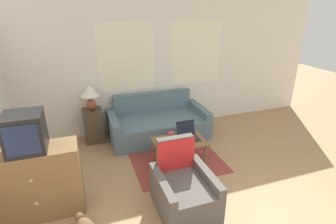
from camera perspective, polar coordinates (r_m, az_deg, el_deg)
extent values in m
cube|color=white|center=(5.52, -0.31, 9.78)|extent=(6.97, 0.05, 2.60)
cube|color=white|center=(5.24, -9.08, 11.63)|extent=(1.10, 0.01, 1.30)
cube|color=white|center=(5.70, 6.19, 12.60)|extent=(1.10, 0.01, 1.30)
cube|color=brown|center=(4.93, 0.17, -8.05)|extent=(1.51, 2.09, 0.01)
cube|color=slate|center=(5.27, -2.06, -3.47)|extent=(1.63, 0.95, 0.41)
cube|color=slate|center=(5.55, -3.36, 0.21)|extent=(1.63, 0.12, 0.83)
cube|color=slate|center=(5.07, -11.69, -4.06)|extent=(0.14, 0.95, 0.56)
cube|color=slate|center=(5.54, 6.72, -1.44)|extent=(0.14, 0.95, 0.56)
cube|color=#514C47|center=(3.55, 3.63, -17.82)|extent=(0.50, 0.83, 0.41)
cube|color=#514C47|center=(3.68, 1.48, -11.57)|extent=(0.50, 0.10, 0.88)
cube|color=#514C47|center=(3.42, -1.23, -18.15)|extent=(0.10, 0.83, 0.53)
cube|color=#514C47|center=(3.61, 8.23, -15.94)|extent=(0.10, 0.83, 0.53)
cube|color=red|center=(3.58, 1.81, -10.62)|extent=(0.53, 0.01, 0.63)
cube|color=brown|center=(3.70, -26.73, -13.58)|extent=(1.06, 0.42, 0.92)
sphere|color=tan|center=(3.42, -27.63, -13.08)|extent=(0.04, 0.04, 0.04)
sphere|color=tan|center=(3.61, -26.69, -17.33)|extent=(0.04, 0.04, 0.04)
cube|color=black|center=(3.38, -28.71, -3.90)|extent=(0.42, 0.41, 0.46)
cube|color=#192342|center=(3.19, -29.21, -5.48)|extent=(0.34, 0.01, 0.35)
cube|color=#4C3D2D|center=(5.28, -15.89, -2.84)|extent=(0.36, 0.36, 0.65)
ellipsoid|color=brown|center=(5.12, -16.39, 1.59)|extent=(0.17, 0.17, 0.22)
cylinder|color=tan|center=(5.07, -16.56, 3.06)|extent=(0.02, 0.02, 0.06)
cone|color=white|center=(5.03, -16.72, 4.47)|extent=(0.34, 0.34, 0.20)
cube|color=brown|center=(4.28, 2.54, -6.38)|extent=(0.84, 0.54, 0.03)
cylinder|color=brown|center=(4.11, -1.23, -11.34)|extent=(0.04, 0.04, 0.42)
cylinder|color=brown|center=(4.36, 8.15, -9.47)|extent=(0.04, 0.04, 0.42)
cylinder|color=brown|center=(4.47, -3.01, -8.39)|extent=(0.04, 0.04, 0.42)
cylinder|color=brown|center=(4.70, 5.70, -6.86)|extent=(0.04, 0.04, 0.42)
cube|color=black|center=(4.32, 4.60, -5.82)|extent=(0.32, 0.25, 0.02)
cube|color=black|center=(4.38, 3.85, -3.45)|extent=(0.32, 0.08, 0.24)
cylinder|color=#B23D38|center=(4.34, 0.66, -5.04)|extent=(0.10, 0.10, 0.09)
cube|color=#334C8E|center=(4.19, 0.04, -6.57)|extent=(0.26, 0.18, 0.04)
sphere|color=brown|center=(3.53, -18.80, -20.85)|extent=(0.11, 0.11, 0.11)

